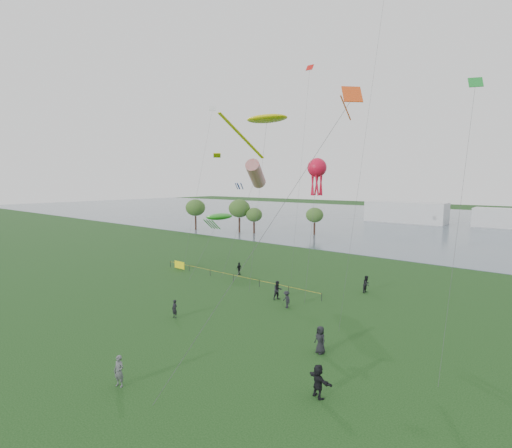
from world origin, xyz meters
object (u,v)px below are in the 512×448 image
Objects in this scene: fence at (199,269)px; kite_flyer at (119,371)px; kite_stingray at (266,119)px; kite_octopus at (317,169)px.

kite_flyer is (16.50, -21.34, 0.38)m from fence.
kite_flyer is at bearing -84.01° from kite_stingray.
fence is 20.87m from kite_stingray.
fence is at bearing 112.68° from kite_flyer.
kite_flyer is at bearing -103.15° from kite_octopus.
fence is 12.86× the size of kite_flyer.
kite_stingray reaches higher than fence.
fence is 26.97m from kite_flyer.
kite_octopus is (16.20, 1.96, 12.75)m from fence.
kite_stingray reaches higher than kite_octopus.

